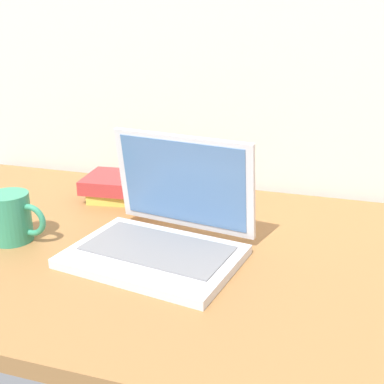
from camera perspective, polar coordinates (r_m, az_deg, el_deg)
The scene contains 4 objects.
desk at distance 0.96m, azimuth 3.18°, elevation -7.95°, with size 1.60×0.76×0.03m.
laptop at distance 0.94m, azimuth -3.25°, elevation -4.39°, with size 0.34×0.30×0.22m.
coffee_mug at distance 1.05m, azimuth -20.32°, elevation -2.75°, with size 0.12×0.08×0.10m.
book_stack at distance 1.23m, azimuth -8.01°, elevation 0.62°, with size 0.20×0.15×0.06m.
Camera 1 is at (0.20, -0.82, 0.46)m, focal length 45.68 mm.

